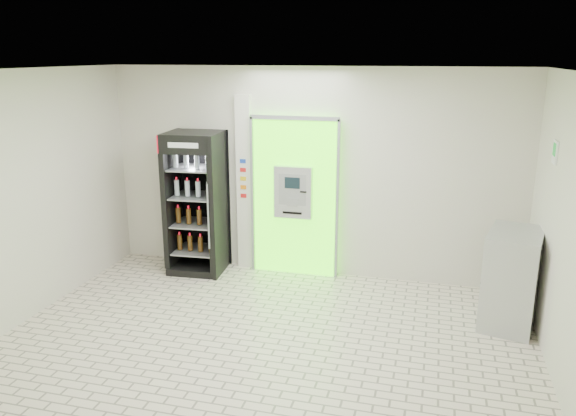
% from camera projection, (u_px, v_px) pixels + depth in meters
% --- Properties ---
extents(ground, '(6.00, 6.00, 0.00)m').
position_uv_depth(ground, '(258.00, 353.00, 6.12)').
color(ground, beige).
rests_on(ground, ground).
extents(room_shell, '(6.00, 6.00, 6.00)m').
position_uv_depth(room_shell, '(256.00, 190.00, 5.63)').
color(room_shell, beige).
rests_on(room_shell, ground).
extents(atm_assembly, '(1.30, 0.24, 2.33)m').
position_uv_depth(atm_assembly, '(295.00, 196.00, 8.11)').
color(atm_assembly, '#48F60F').
rests_on(atm_assembly, ground).
extents(pillar, '(0.22, 0.11, 2.60)m').
position_uv_depth(pillar, '(245.00, 184.00, 8.30)').
color(pillar, silver).
rests_on(pillar, ground).
extents(beverage_cooler, '(0.83, 0.77, 2.09)m').
position_uv_depth(beverage_cooler, '(197.00, 205.00, 8.26)').
color(beverage_cooler, black).
rests_on(beverage_cooler, ground).
extents(steel_cabinet, '(0.77, 0.98, 1.16)m').
position_uv_depth(steel_cabinet, '(512.00, 279.00, 6.66)').
color(steel_cabinet, '#AFB2B6').
rests_on(steel_cabinet, ground).
extents(exit_sign, '(0.02, 0.22, 0.26)m').
position_uv_depth(exit_sign, '(555.00, 152.00, 6.13)').
color(exit_sign, white).
rests_on(exit_sign, room_shell).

